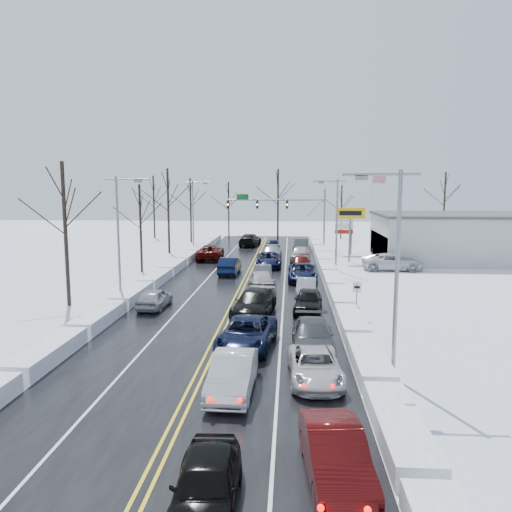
# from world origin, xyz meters

# --- Properties ---
(ground) EXTENTS (160.00, 160.00, 0.00)m
(ground) POSITION_xyz_m (0.00, 0.00, 0.00)
(ground) COLOR white
(ground) RESTS_ON ground
(road_surface) EXTENTS (14.00, 84.00, 0.01)m
(road_surface) POSITION_xyz_m (0.00, 2.00, 0.01)
(road_surface) COLOR black
(road_surface) RESTS_ON ground
(snow_bank_left) EXTENTS (1.48, 72.00, 0.81)m
(snow_bank_left) POSITION_xyz_m (-7.60, 2.00, 0.00)
(snow_bank_left) COLOR white
(snow_bank_left) RESTS_ON ground
(snow_bank_right) EXTENTS (1.48, 72.00, 0.81)m
(snow_bank_right) POSITION_xyz_m (7.60, 2.00, 0.00)
(snow_bank_right) COLOR white
(snow_bank_right) RESTS_ON ground
(traffic_signal_mast) EXTENTS (13.28, 0.39, 8.00)m
(traffic_signal_mast) POSITION_xyz_m (3.45, 27.99, 5.48)
(traffic_signal_mast) COLOR slate
(traffic_signal_mast) RESTS_ON ground
(tires_plus_sign) EXTENTS (3.20, 0.34, 6.00)m
(tires_plus_sign) POSITION_xyz_m (10.50, 15.99, 4.99)
(tires_plus_sign) COLOR slate
(tires_plus_sign) RESTS_ON ground
(used_vehicles_sign) EXTENTS (2.20, 0.22, 4.65)m
(used_vehicles_sign) POSITION_xyz_m (10.50, 22.00, 3.32)
(used_vehicles_sign) COLOR slate
(used_vehicles_sign) RESTS_ON ground
(speed_limit_sign) EXTENTS (0.55, 0.09, 2.35)m
(speed_limit_sign) POSITION_xyz_m (8.20, -8.00, 1.63)
(speed_limit_sign) COLOR slate
(speed_limit_sign) RESTS_ON ground
(flagpole) EXTENTS (1.87, 1.20, 10.00)m
(flagpole) POSITION_xyz_m (15.17, 30.00, 5.93)
(flagpole) COLOR silver
(flagpole) RESTS_ON ground
(dealership_building) EXTENTS (20.40, 12.40, 5.30)m
(dealership_building) POSITION_xyz_m (23.98, 18.00, 2.66)
(dealership_building) COLOR #B8B8B3
(dealership_building) RESTS_ON ground
(streetlight_se) EXTENTS (3.20, 0.25, 9.00)m
(streetlight_se) POSITION_xyz_m (8.30, -18.00, 5.31)
(streetlight_se) COLOR slate
(streetlight_se) RESTS_ON ground
(streetlight_ne) EXTENTS (3.20, 0.25, 9.00)m
(streetlight_ne) POSITION_xyz_m (8.30, 10.00, 5.31)
(streetlight_ne) COLOR slate
(streetlight_ne) RESTS_ON ground
(streetlight_sw) EXTENTS (3.20, 0.25, 9.00)m
(streetlight_sw) POSITION_xyz_m (-8.30, -4.00, 5.31)
(streetlight_sw) COLOR slate
(streetlight_sw) RESTS_ON ground
(streetlight_nw) EXTENTS (3.20, 0.25, 9.00)m
(streetlight_nw) POSITION_xyz_m (-8.30, 24.00, 5.31)
(streetlight_nw) COLOR slate
(streetlight_nw) RESTS_ON ground
(tree_left_b) EXTENTS (4.00, 4.00, 10.00)m
(tree_left_b) POSITION_xyz_m (-11.50, -6.00, 6.99)
(tree_left_b) COLOR #2D231C
(tree_left_b) RESTS_ON ground
(tree_left_c) EXTENTS (3.40, 3.40, 8.50)m
(tree_left_c) POSITION_xyz_m (-10.50, 8.00, 5.94)
(tree_left_c) COLOR #2D231C
(tree_left_c) RESTS_ON ground
(tree_left_d) EXTENTS (4.20, 4.20, 10.50)m
(tree_left_d) POSITION_xyz_m (-11.20, 22.00, 7.33)
(tree_left_d) COLOR #2D231C
(tree_left_d) RESTS_ON ground
(tree_left_e) EXTENTS (3.80, 3.80, 9.50)m
(tree_left_e) POSITION_xyz_m (-10.80, 34.00, 6.64)
(tree_left_e) COLOR #2D231C
(tree_left_e) RESTS_ON ground
(tree_far_a) EXTENTS (4.00, 4.00, 10.00)m
(tree_far_a) POSITION_xyz_m (-18.00, 40.00, 6.99)
(tree_far_a) COLOR #2D231C
(tree_far_a) RESTS_ON ground
(tree_far_b) EXTENTS (3.60, 3.60, 9.00)m
(tree_far_b) POSITION_xyz_m (-6.00, 41.00, 6.29)
(tree_far_b) COLOR #2D231C
(tree_far_b) RESTS_ON ground
(tree_far_c) EXTENTS (4.40, 4.40, 11.00)m
(tree_far_c) POSITION_xyz_m (2.00, 39.00, 7.68)
(tree_far_c) COLOR #2D231C
(tree_far_c) RESTS_ON ground
(tree_far_d) EXTENTS (3.40, 3.40, 8.50)m
(tree_far_d) POSITION_xyz_m (12.00, 40.50, 5.94)
(tree_far_d) COLOR #2D231C
(tree_far_d) RESTS_ON ground
(tree_far_e) EXTENTS (4.20, 4.20, 10.50)m
(tree_far_e) POSITION_xyz_m (28.00, 41.00, 7.33)
(tree_far_e) COLOR #2D231C
(tree_far_e) RESTS_ON ground
(queued_car_0) EXTENTS (1.88, 4.33, 1.45)m
(queued_car_0) POSITION_xyz_m (1.87, -27.48, 0.00)
(queued_car_0) COLOR black
(queued_car_0) RESTS_ON ground
(queued_car_1) EXTENTS (1.78, 4.80, 1.57)m
(queued_car_1) POSITION_xyz_m (1.69, -20.04, 0.00)
(queued_car_1) COLOR silver
(queued_car_1) RESTS_ON ground
(queued_car_2) EXTENTS (3.16, 5.83, 1.55)m
(queued_car_2) POSITION_xyz_m (1.77, -14.40, 0.00)
(queued_car_2) COLOR black
(queued_car_2) RESTS_ON ground
(queued_car_3) EXTENTS (3.02, 5.87, 1.63)m
(queued_car_3) POSITION_xyz_m (1.67, -7.78, 0.00)
(queued_car_3) COLOR black
(queued_car_3) RESTS_ON ground
(queued_car_4) EXTENTS (2.66, 5.19, 1.69)m
(queued_car_4) POSITION_xyz_m (1.75, -0.79, 0.00)
(queued_car_4) COLOR silver
(queued_car_4) RESTS_ON ground
(queued_car_5) EXTENTS (1.84, 4.46, 1.44)m
(queued_car_5) POSITION_xyz_m (1.59, 3.70, 0.00)
(queued_car_5) COLOR #45484B
(queued_car_5) RESTS_ON ground
(queued_car_6) EXTENTS (2.75, 5.60, 1.53)m
(queued_car_6) POSITION_xyz_m (1.75, 11.83, 0.00)
(queued_car_6) COLOR black
(queued_car_6) RESTS_ON ground
(queued_car_7) EXTENTS (2.38, 5.51, 1.58)m
(queued_car_7) POSITION_xyz_m (1.88, 16.55, 0.00)
(queued_car_7) COLOR #919398
(queued_car_7) RESTS_ON ground
(queued_car_8) EXTENTS (2.05, 4.81, 1.62)m
(queued_car_8) POSITION_xyz_m (1.75, 23.62, 0.00)
(queued_car_8) COLOR black
(queued_car_8) RESTS_ON ground
(queued_car_9) EXTENTS (2.07, 4.79, 1.53)m
(queued_car_9) POSITION_xyz_m (5.29, -25.90, 0.00)
(queued_car_9) COLOR #460909
(queued_car_9) RESTS_ON ground
(queued_car_10) EXTENTS (2.44, 4.87, 1.32)m
(queued_car_10) POSITION_xyz_m (5.08, -18.58, 0.00)
(queued_car_10) COLOR silver
(queued_car_10) RESTS_ON ground
(queued_car_11) EXTENTS (2.16, 5.23, 1.51)m
(queued_car_11) POSITION_xyz_m (5.15, -14.57, 0.00)
(queued_car_11) COLOR #3C3E41
(queued_car_11) RESTS_ON ground
(queued_car_12) EXTENTS (2.20, 4.60, 1.52)m
(queued_car_12) POSITION_xyz_m (5.18, -6.60, 0.00)
(queued_car_12) COLOR black
(queued_car_12) RESTS_ON ground
(queued_car_13) EXTENTS (1.69, 4.19, 1.35)m
(queued_car_13) POSITION_xyz_m (5.22, -1.86, 0.00)
(queued_car_13) COLOR #96999D
(queued_car_13) RESTS_ON ground
(queued_car_14) EXTENTS (2.58, 5.52, 1.53)m
(queued_car_14) POSITION_xyz_m (5.08, 4.36, 0.00)
(queued_car_14) COLOR black
(queued_car_14) RESTS_ON ground
(queued_car_15) EXTENTS (1.88, 4.62, 1.34)m
(queued_car_15) POSITION_xyz_m (5.11, 10.47, 0.00)
(queued_car_15) COLOR #4F0D0A
(queued_car_15) RESTS_ON ground
(queued_car_16) EXTENTS (2.50, 5.06, 1.66)m
(queued_car_16) POSITION_xyz_m (5.07, 16.15, 0.00)
(queued_car_16) COLOR #BCBCBE
(queued_car_16) RESTS_ON ground
(queued_car_17) EXTENTS (2.30, 5.31, 1.70)m
(queued_car_17) POSITION_xyz_m (5.43, 23.66, 0.00)
(queued_car_17) COLOR #393C3E
(queued_car_17) RESTS_ON ground
(oncoming_car_0) EXTENTS (1.82, 4.90, 1.60)m
(oncoming_car_0) POSITION_xyz_m (-1.79, 7.52, 0.00)
(oncoming_car_0) COLOR #0B1433
(oncoming_car_0) RESTS_ON ground
(oncoming_car_1) EXTENTS (3.20, 6.28, 1.70)m
(oncoming_car_1) POSITION_xyz_m (-5.15, 16.87, 0.00)
(oncoming_car_1) COLOR #4F0C0A
(oncoming_car_1) RESTS_ON ground
(oncoming_car_2) EXTENTS (3.06, 6.17, 1.72)m
(oncoming_car_2) POSITION_xyz_m (-1.69, 30.18, 0.00)
(oncoming_car_2) COLOR black
(oncoming_car_2) RESTS_ON ground
(oncoming_car_3) EXTENTS (1.85, 4.18, 1.40)m
(oncoming_car_3) POSITION_xyz_m (-5.29, -6.35, 0.00)
(oncoming_car_3) COLOR #989A9F
(oncoming_car_3) RESTS_ON ground
(parked_car_0) EXTENTS (6.05, 2.89, 1.67)m
(parked_car_0) POSITION_xyz_m (14.19, 10.71, 0.00)
(parked_car_0) COLOR silver
(parked_car_0) RESTS_ON ground
(parked_car_1) EXTENTS (2.58, 5.99, 1.72)m
(parked_car_1) POSITION_xyz_m (16.81, 14.86, 0.00)
(parked_car_1) COLOR #3D4042
(parked_car_1) RESTS_ON ground
(parked_car_2) EXTENTS (2.13, 4.73, 1.58)m
(parked_car_2) POSITION_xyz_m (14.96, 20.64, 0.00)
(parked_car_2) COLOR black
(parked_car_2) RESTS_ON ground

